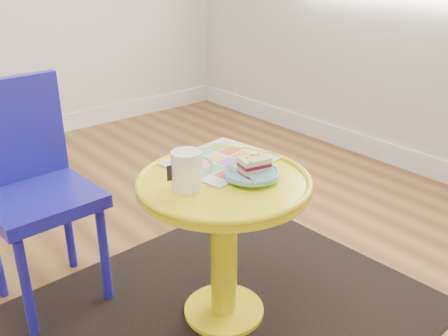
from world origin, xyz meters
TOP-DOWN VIEW (x-y plane):
  - rug at (0.42, -0.14)m, footprint 1.35×1.16m
  - side_table at (0.42, -0.14)m, footprint 0.53×0.53m
  - chair at (0.01, 0.37)m, footprint 0.35×0.35m
  - newspaper at (0.51, -0.02)m, footprint 0.36×0.32m
  - mug at (0.30, -0.11)m, footprint 0.12×0.09m
  - plate at (0.49, -0.18)m, footprint 0.17×0.17m
  - cake_slice at (0.50, -0.18)m, footprint 0.10×0.08m
  - fork at (0.45, -0.18)m, footprint 0.03×0.14m

SIDE VIEW (x-z plane):
  - rug at x=0.42m, z-range 0.00..0.01m
  - side_table at x=0.42m, z-range 0.11..0.61m
  - chair at x=0.01m, z-range 0.06..0.82m
  - newspaper at x=0.51m, z-range 0.50..0.51m
  - plate at x=0.49m, z-range 0.51..0.53m
  - fork at x=0.45m, z-range 0.53..0.53m
  - cake_slice at x=0.50m, z-range 0.53..0.57m
  - mug at x=0.30m, z-range 0.51..0.62m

